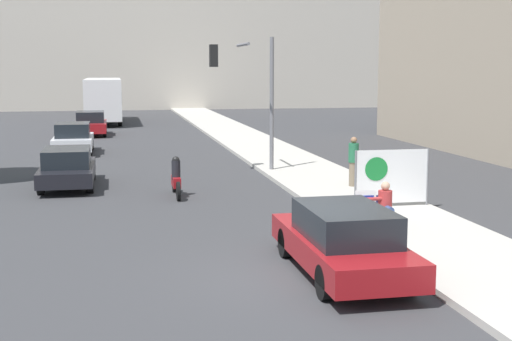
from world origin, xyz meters
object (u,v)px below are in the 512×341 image
at_px(car_on_road_nearest, 67,167).
at_px(car_on_road_distant, 91,123).
at_px(seated_protester, 385,205).
at_px(city_bus_on_road, 103,98).
at_px(parked_car_curbside, 343,240).
at_px(motorcycle_on_road, 176,179).
at_px(pedestrian_behind, 353,161).
at_px(car_on_road_midblock, 73,138).
at_px(protest_banner, 391,176).
at_px(traffic_light_pole, 249,81).

xyz_separation_m(car_on_road_nearest, car_on_road_distant, (0.27, 19.27, 0.05)).
relative_size(seated_protester, city_bus_on_road, 0.12).
relative_size(seated_protester, car_on_road_nearest, 0.26).
bearing_deg(car_on_road_distant, parked_car_curbside, -79.63).
xyz_separation_m(car_on_road_nearest, motorcycle_on_road, (3.52, -2.56, -0.14)).
bearing_deg(car_on_road_distant, seated_protester, -74.75).
bearing_deg(pedestrian_behind, car_on_road_distant, -72.11).
bearing_deg(car_on_road_midblock, city_bus_on_road, 86.25).
height_order(pedestrian_behind, parked_car_curbside, pedestrian_behind).
relative_size(pedestrian_behind, protest_banner, 0.74).
relative_size(pedestrian_behind, car_on_road_midblock, 0.39).
distance_m(seated_protester, car_on_road_nearest, 12.16).
bearing_deg(car_on_road_distant, traffic_light_pole, -69.58).
bearing_deg(car_on_road_midblock, pedestrian_behind, -52.13).
relative_size(city_bus_on_road, motorcycle_on_road, 4.74).
bearing_deg(parked_car_curbside, city_bus_on_road, 96.96).
bearing_deg(traffic_light_pole, city_bus_on_road, 101.95).
bearing_deg(protest_banner, traffic_light_pole, 107.99).
bearing_deg(protest_banner, city_bus_on_road, 103.35).
bearing_deg(car_on_road_distant, city_bus_on_road, 86.04).
bearing_deg(protest_banner, car_on_road_distant, 109.66).
bearing_deg(traffic_light_pole, pedestrian_behind, -58.50).
bearing_deg(seated_protester, car_on_road_nearest, 150.49).
bearing_deg(car_on_road_distant, protest_banner, -70.34).
xyz_separation_m(protest_banner, car_on_road_distant, (-9.09, 25.46, -0.28)).
relative_size(car_on_road_distant, motorcycle_on_road, 1.98).
bearing_deg(city_bus_on_road, motorcycle_on_road, -85.39).
bearing_deg(car_on_road_nearest, motorcycle_on_road, -35.99).
distance_m(pedestrian_behind, protest_banner, 3.60).
height_order(traffic_light_pole, car_on_road_nearest, traffic_light_pole).
bearing_deg(car_on_road_distant, pedestrian_behind, -67.17).
height_order(protest_banner, car_on_road_midblock, protest_banner).
xyz_separation_m(protest_banner, car_on_road_nearest, (-9.36, 6.19, -0.33)).
bearing_deg(seated_protester, car_on_road_midblock, 132.76).
bearing_deg(seated_protester, motorcycle_on_road, 143.56).
relative_size(car_on_road_midblock, motorcycle_on_road, 1.95).
distance_m(traffic_light_pole, car_on_road_nearest, 7.58).
relative_size(car_on_road_nearest, city_bus_on_road, 0.44).
height_order(car_on_road_nearest, city_bus_on_road, city_bus_on_road).
distance_m(car_on_road_nearest, car_on_road_distant, 19.27).
height_order(seated_protester, motorcycle_on_road, seated_protester).
bearing_deg(traffic_light_pole, protest_banner, -72.01).
bearing_deg(city_bus_on_road, car_on_road_midblock, -93.75).
relative_size(protest_banner, car_on_road_distant, 0.52).
bearing_deg(car_on_road_midblock, car_on_road_distant, 86.48).
bearing_deg(parked_car_curbside, car_on_road_distant, 100.37).
bearing_deg(parked_car_curbside, car_on_road_midblock, 105.98).
height_order(seated_protester, city_bus_on_road, city_bus_on_road).
distance_m(pedestrian_behind, car_on_road_midblock, 15.93).
xyz_separation_m(pedestrian_behind, traffic_light_pole, (-2.72, 4.43, 2.60)).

